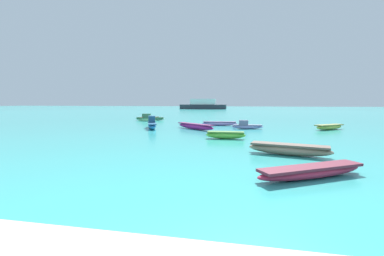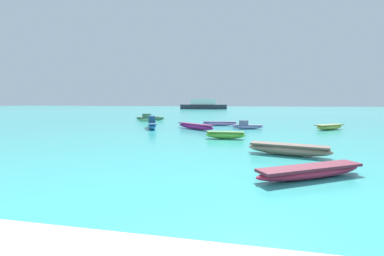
% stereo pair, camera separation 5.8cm
% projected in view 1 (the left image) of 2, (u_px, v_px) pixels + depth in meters
% --- Properties ---
extents(moored_boat_0, '(2.49, 0.73, 0.69)m').
position_uv_depth(moored_boat_0, '(247.00, 126.00, 20.32)').
color(moored_boat_0, '#B7A6E9').
rests_on(moored_boat_0, ground_plane).
extents(moored_boat_1, '(2.31, 0.67, 0.42)m').
position_uv_depth(moored_boat_1, '(226.00, 135.00, 14.90)').
color(moored_boat_1, '#7AD446').
rests_on(moored_boat_1, ground_plane).
extents(moored_boat_2, '(3.38, 2.37, 0.34)m').
position_uv_depth(moored_boat_2, '(312.00, 171.00, 7.22)').
color(moored_boat_2, '#AB2341').
rests_on(moored_boat_2, ground_plane).
extents(moored_boat_3, '(2.64, 2.28, 0.40)m').
position_uv_depth(moored_boat_3, '(329.00, 127.00, 19.76)').
color(moored_boat_3, '#C3CB51').
rests_on(moored_boat_3, ground_plane).
extents(moored_boat_4, '(1.88, 3.54, 0.99)m').
position_uv_depth(moored_boat_4, '(152.00, 124.00, 20.79)').
color(moored_boat_4, '#2275C0').
rests_on(moored_boat_4, ground_plane).
extents(moored_boat_5, '(3.41, 3.31, 0.78)m').
position_uv_depth(moored_boat_5, '(150.00, 118.00, 29.59)').
color(moored_boat_5, '#5EAD78').
rests_on(moored_boat_5, ground_plane).
extents(moored_boat_6, '(3.17, 0.69, 0.38)m').
position_uv_depth(moored_boat_6, '(220.00, 123.00, 23.04)').
color(moored_boat_6, '#CB8BD4').
rests_on(moored_boat_6, ground_plane).
extents(moored_boat_7, '(3.28, 1.51, 0.44)m').
position_uv_depth(moored_boat_7, '(289.00, 149.00, 10.32)').
color(moored_boat_7, '#A17C65').
rests_on(moored_boat_7, ground_plane).
extents(moored_boat_8, '(3.49, 3.02, 0.44)m').
position_uv_depth(moored_boat_8, '(195.00, 126.00, 19.99)').
color(moored_boat_8, '#BA2484').
rests_on(moored_boat_8, ground_plane).
extents(distant_ferry, '(13.42, 2.95, 2.95)m').
position_uv_depth(distant_ferry, '(203.00, 105.00, 75.07)').
color(distant_ferry, '#2D333D').
rests_on(distant_ferry, ground_plane).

